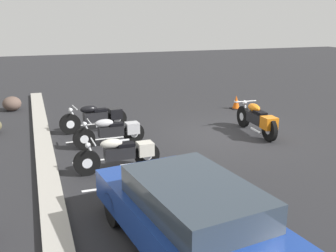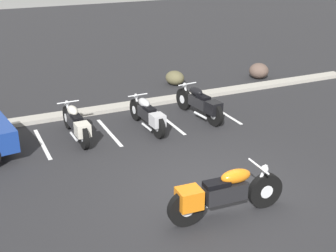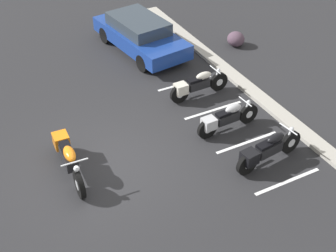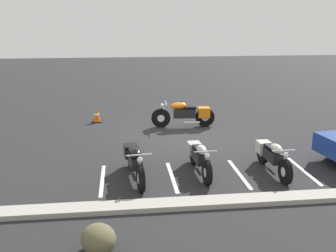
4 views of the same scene
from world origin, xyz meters
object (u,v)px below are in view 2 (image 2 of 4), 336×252
at_px(parked_bike_1, 148,115).
at_px(landscape_rock_2, 259,71).
at_px(motorcycle_orange_featured, 221,194).
at_px(parked_bike_0, 76,123).
at_px(landscape_rock_0, 175,78).
at_px(parked_bike_2, 201,103).

relative_size(parked_bike_1, landscape_rock_2, 2.91).
bearing_deg(parked_bike_1, motorcycle_orange_featured, 172.20).
height_order(parked_bike_0, landscape_rock_0, parked_bike_0).
relative_size(parked_bike_1, parked_bike_2, 0.94).
bearing_deg(motorcycle_orange_featured, landscape_rock_2, 53.25).
xyz_separation_m(parked_bike_2, landscape_rock_2, (4.06, 2.82, -0.18)).
bearing_deg(parked_bike_0, parked_bike_2, -91.84).
bearing_deg(landscape_rock_2, parked_bike_2, -145.28).
height_order(parked_bike_0, parked_bike_1, parked_bike_0).
distance_m(motorcycle_orange_featured, parked_bike_2, 5.32).
relative_size(motorcycle_orange_featured, parked_bike_1, 1.15).
xyz_separation_m(parked_bike_1, landscape_rock_0, (2.55, 3.58, -0.19)).
height_order(motorcycle_orange_featured, landscape_rock_0, motorcycle_orange_featured).
xyz_separation_m(parked_bike_0, parked_bike_1, (2.00, -0.19, -0.01)).
distance_m(parked_bike_0, landscape_rock_2, 8.31).
bearing_deg(parked_bike_1, parked_bike_2, -87.21).
distance_m(parked_bike_2, landscape_rock_2, 4.95).
distance_m(parked_bike_1, landscape_rock_2, 6.55).
relative_size(parked_bike_2, landscape_rock_2, 3.09).
bearing_deg(parked_bike_1, parked_bike_0, 82.04).
bearing_deg(parked_bike_0, motorcycle_orange_featured, -163.62).
height_order(landscape_rock_0, landscape_rock_2, landscape_rock_2).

